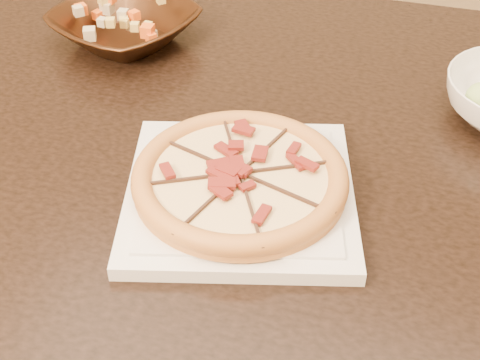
{
  "coord_description": "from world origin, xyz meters",
  "views": [
    {
      "loc": [
        0.33,
        -0.71,
        1.28
      ],
      "look_at": [
        0.14,
        -0.15,
        0.78
      ],
      "focal_mm": 50.0,
      "sensor_mm": 36.0,
      "label": 1
    }
  ],
  "objects": [
    {
      "name": "dining_table",
      "position": [
        0.03,
        0.0,
        0.65
      ],
      "size": [
        1.44,
        0.97,
        0.75
      ],
      "color": "black",
      "rests_on": "floor"
    },
    {
      "name": "pizza",
      "position": [
        0.14,
        -0.15,
        0.78
      ],
      "size": [
        0.25,
        0.25,
        0.03
      ],
      "color": "#B07F33",
      "rests_on": "plate"
    },
    {
      "name": "mixed_dish",
      "position": [
        -0.17,
        0.16,
        0.82
      ],
      "size": [
        0.1,
        0.1,
        0.03
      ],
      "color": "tan",
      "rests_on": "bronze_bowl"
    },
    {
      "name": "plate",
      "position": [
        0.14,
        -0.15,
        0.76
      ],
      "size": [
        0.33,
        0.33,
        0.02
      ],
      "color": "silver",
      "rests_on": "dining_table"
    },
    {
      "name": "bronze_bowl",
      "position": [
        -0.17,
        0.16,
        0.78
      ],
      "size": [
        0.28,
        0.28,
        0.05
      ],
      "primitive_type": "imported",
      "rotation": [
        0.0,
        0.0,
        -0.33
      ],
      "color": "#3D2414",
      "rests_on": "dining_table"
    }
  ]
}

